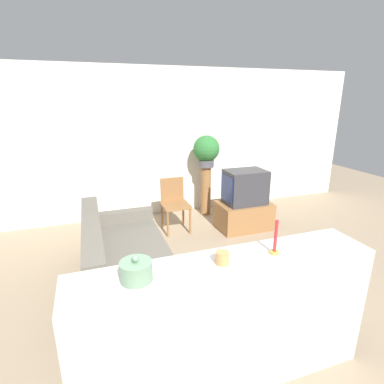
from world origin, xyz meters
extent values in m
plane|color=gray|center=(0.00, 0.00, 0.00)|extent=(14.00, 14.00, 0.00)
cube|color=silver|center=(0.00, 3.43, 1.35)|extent=(9.00, 0.06, 2.70)
cube|color=#605B51|center=(-0.54, 1.20, 0.24)|extent=(0.95, 1.88, 0.47)
cube|color=#605B51|center=(-0.92, 1.20, 0.66)|extent=(0.20, 1.88, 0.39)
cube|color=#605B51|center=(-0.54, 0.34, 0.31)|extent=(0.95, 0.16, 0.62)
cube|color=#605B51|center=(-0.54, 2.06, 0.31)|extent=(0.95, 0.16, 0.62)
cube|color=olive|center=(1.55, 2.22, 0.23)|extent=(0.89, 0.59, 0.46)
cube|color=#333338|center=(1.55, 2.22, 0.74)|extent=(0.66, 0.47, 0.57)
cube|color=navy|center=(1.22, 2.22, 0.74)|extent=(0.02, 0.39, 0.44)
cube|color=olive|center=(0.42, 2.48, 0.46)|extent=(0.44, 0.44, 0.04)
cube|color=olive|center=(0.42, 2.69, 0.68)|extent=(0.40, 0.04, 0.40)
cylinder|color=olive|center=(0.23, 2.29, 0.22)|extent=(0.04, 0.04, 0.44)
cylinder|color=olive|center=(0.61, 2.29, 0.22)|extent=(0.04, 0.04, 0.44)
cylinder|color=olive|center=(0.23, 2.67, 0.22)|extent=(0.04, 0.04, 0.44)
cylinder|color=olive|center=(0.61, 2.67, 0.22)|extent=(0.04, 0.04, 0.44)
cylinder|color=olive|center=(1.18, 3.04, 0.47)|extent=(0.19, 0.19, 0.94)
cylinder|color=#4C4C51|center=(1.18, 3.04, 1.00)|extent=(0.28, 0.28, 0.13)
sphere|color=#2D7033|center=(1.18, 3.04, 1.27)|extent=(0.48, 0.48, 0.48)
cube|color=beige|center=(0.00, -0.33, 0.52)|extent=(2.27, 0.44, 1.04)
cylinder|color=gray|center=(-0.65, -0.33, 1.11)|extent=(0.21, 0.21, 0.13)
sphere|color=gray|center=(-0.65, -0.33, 1.20)|extent=(0.05, 0.05, 0.05)
cylinder|color=#C6844C|center=(-0.05, -0.33, 1.09)|extent=(0.10, 0.10, 0.09)
cylinder|color=#B7933D|center=(0.38, -0.33, 1.05)|extent=(0.07, 0.07, 0.02)
cylinder|color=#B7282D|center=(0.38, -0.33, 1.19)|extent=(0.02, 0.02, 0.25)
camera|label=1|loc=(-0.87, -2.01, 2.16)|focal=28.00mm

